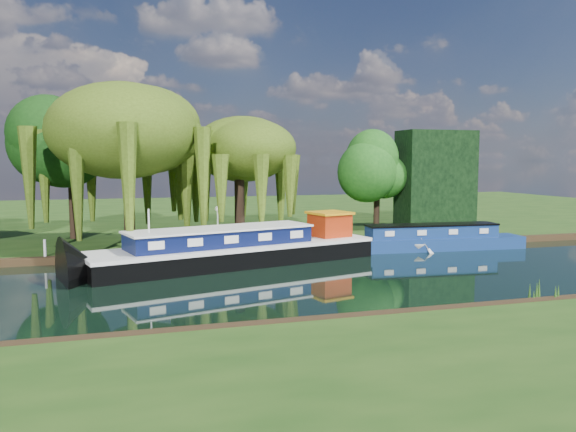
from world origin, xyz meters
name	(u,v)px	position (x,y,z in m)	size (l,w,h in m)	color
ground	(243,284)	(0.00, 0.00, 0.00)	(120.00, 120.00, 0.00)	black
far_bank	(178,215)	(0.00, 34.00, 0.23)	(120.00, 52.00, 0.45)	#1A3A0F
dutch_barge	(238,249)	(0.83, 5.18, 0.90)	(17.57, 8.12, 3.62)	black
narrowboat	(432,240)	(14.51, 6.82, 0.67)	(13.06, 3.09, 1.89)	navy
white_cruiser	(420,252)	(13.35, 6.25, 0.00)	(2.12, 2.45, 1.29)	silver
willow_left	(127,134)	(-5.18, 10.89, 7.69)	(8.32, 8.32, 9.97)	black
willow_right	(239,159)	(2.27, 11.84, 6.17)	(6.44, 6.44, 7.84)	black
tree_far_mid	(71,150)	(-8.97, 16.12, 6.80)	(5.63, 5.63, 9.22)	black
tree_far_right	(377,171)	(13.90, 14.25, 5.19)	(4.20, 4.20, 6.88)	black
conifer_hedge	(435,180)	(19.00, 14.00, 4.45)	(6.00, 3.00, 8.00)	black
lamppost	(218,215)	(0.50, 10.50, 2.42)	(0.36, 0.36, 2.56)	silver
mooring_posts	(208,241)	(-0.50, 8.40, 0.95)	(19.16, 0.16, 1.00)	silver
reeds_near	(452,299)	(6.87, -7.57, 0.55)	(33.70, 1.50, 1.10)	#254F15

